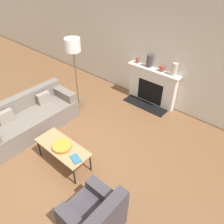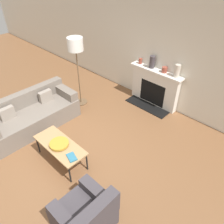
% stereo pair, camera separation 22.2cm
% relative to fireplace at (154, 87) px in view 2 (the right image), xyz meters
% --- Properties ---
extents(ground_plane, '(18.00, 18.00, 0.00)m').
position_rel_fireplace_xyz_m(ground_plane, '(-0.20, -2.97, -0.49)').
color(ground_plane, brown).
extents(wall_back, '(18.00, 0.06, 2.90)m').
position_rel_fireplace_xyz_m(wall_back, '(-0.20, 0.15, 0.96)').
color(wall_back, silver).
rests_on(wall_back, ground_plane).
extents(fireplace, '(1.50, 0.59, 1.01)m').
position_rel_fireplace_xyz_m(fireplace, '(0.00, 0.00, 0.00)').
color(fireplace, silver).
rests_on(fireplace, ground_plane).
extents(couch, '(0.87, 2.16, 0.82)m').
position_rel_fireplace_xyz_m(couch, '(-1.51, -2.85, -0.18)').
color(couch, slate).
rests_on(couch, ground_plane).
extents(armchair_near, '(0.77, 0.78, 0.83)m').
position_rel_fireplace_xyz_m(armchair_near, '(1.27, -3.56, -0.18)').
color(armchair_near, '#423D42').
rests_on(armchair_near, ground_plane).
extents(coffee_table, '(1.17, 0.49, 0.45)m').
position_rel_fireplace_xyz_m(coffee_table, '(-0.10, -3.02, -0.08)').
color(coffee_table, tan).
rests_on(coffee_table, ground_plane).
extents(bowl, '(0.37, 0.37, 0.06)m').
position_rel_fireplace_xyz_m(bowl, '(-0.09, -3.04, -0.00)').
color(bowl, '#BC8E2D').
rests_on(bowl, coffee_table).
extents(book, '(0.25, 0.19, 0.02)m').
position_rel_fireplace_xyz_m(book, '(0.33, -3.07, -0.03)').
color(book, teal).
rests_on(book, coffee_table).
extents(floor_lamp, '(0.38, 0.38, 1.84)m').
position_rel_fireplace_xyz_m(floor_lamp, '(-1.47, -1.40, 1.05)').
color(floor_lamp, brown).
rests_on(floor_lamp, ground_plane).
extents(mantel_vase_left, '(0.09, 0.09, 0.15)m').
position_rel_fireplace_xyz_m(mantel_vase_left, '(-0.55, 0.02, 0.59)').
color(mantel_vase_left, brown).
rests_on(mantel_vase_left, fireplace).
extents(mantel_vase_center_left, '(0.14, 0.14, 0.32)m').
position_rel_fireplace_xyz_m(mantel_vase_center_left, '(-0.18, 0.02, 0.68)').
color(mantel_vase_center_left, '#3D383D').
rests_on(mantel_vase_center_left, fireplace).
extents(mantel_vase_center_right, '(0.13, 0.13, 0.14)m').
position_rel_fireplace_xyz_m(mantel_vase_center_right, '(0.21, 0.02, 0.59)').
color(mantel_vase_center_right, brown).
rests_on(mantel_vase_center_right, fireplace).
extents(mantel_vase_right, '(0.14, 0.14, 0.31)m').
position_rel_fireplace_xyz_m(mantel_vase_right, '(0.55, 0.02, 0.68)').
color(mantel_vase_right, beige).
rests_on(mantel_vase_right, fireplace).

